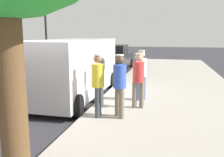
# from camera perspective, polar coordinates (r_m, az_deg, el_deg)

# --- Properties ---
(ground_plane) EXTENTS (80.00, 80.00, 0.00)m
(ground_plane) POSITION_cam_1_polar(r_m,az_deg,el_deg) (7.37, -14.33, -8.75)
(ground_plane) COLOR #2D2D33
(sidewalk_slab) EXTENTS (5.00, 32.00, 0.15)m
(sidewalk_slab) POSITION_cam_1_polar(r_m,az_deg,el_deg) (6.59, 14.38, -10.35)
(sidewalk_slab) COLOR #9E998E
(sidewalk_slab) RESTS_ON ground
(parking_meter_near) EXTENTS (0.14, 0.18, 1.52)m
(parking_meter_near) POSITION_cam_1_polar(r_m,az_deg,el_deg) (7.40, -2.27, 1.09)
(parking_meter_near) COLOR gray
(parking_meter_near) RESTS_ON sidewalk_slab
(pedestrian_in_white) EXTENTS (0.34, 0.34, 1.68)m
(pedestrian_in_white) POSITION_cam_1_polar(r_m,az_deg,el_deg) (8.31, 6.77, 1.53)
(pedestrian_in_white) COLOR #4C608C
(pedestrian_in_white) RESTS_ON sidewalk_slab
(pedestrian_in_red) EXTENTS (0.36, 0.34, 1.65)m
(pedestrian_in_red) POSITION_cam_1_polar(r_m,az_deg,el_deg) (7.39, 6.08, 0.33)
(pedestrian_in_red) COLOR #726656
(pedestrian_in_red) RESTS_ON sidewalk_slab
(pedestrian_in_blue) EXTENTS (0.34, 0.34, 1.68)m
(pedestrian_in_blue) POSITION_cam_1_polar(r_m,az_deg,el_deg) (6.50, 1.76, -0.80)
(pedestrian_in_blue) COLOR #726656
(pedestrian_in_blue) RESTS_ON sidewalk_slab
(pedestrian_in_yellow) EXTENTS (0.34, 0.36, 1.69)m
(pedestrian_in_yellow) POSITION_cam_1_polar(r_m,az_deg,el_deg) (6.59, -3.26, -0.60)
(pedestrian_in_yellow) COLOR #383D47
(pedestrian_in_yellow) RESTS_ON sidewalk_slab
(parked_van) EXTENTS (2.20, 5.23, 2.15)m
(parked_van) POSITION_cam_1_polar(r_m,az_deg,el_deg) (9.22, -9.01, 2.62)
(parked_van) COLOR #BCBCC1
(parked_van) RESTS_ON ground
(parked_sedan_ahead) EXTENTS (1.94, 4.40, 1.65)m
(parked_sedan_ahead) POSITION_cam_1_polar(r_m,az_deg,el_deg) (16.36, 0.51, 4.60)
(parked_sedan_ahead) COLOR black
(parked_sedan_ahead) RESTS_ON ground
(traffic_light_corner) EXTENTS (2.48, 0.42, 5.20)m
(traffic_light_corner) POSITION_cam_1_polar(r_m,az_deg,el_deg) (20.50, -17.21, 13.04)
(traffic_light_corner) COLOR black
(traffic_light_corner) RESTS_ON ground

